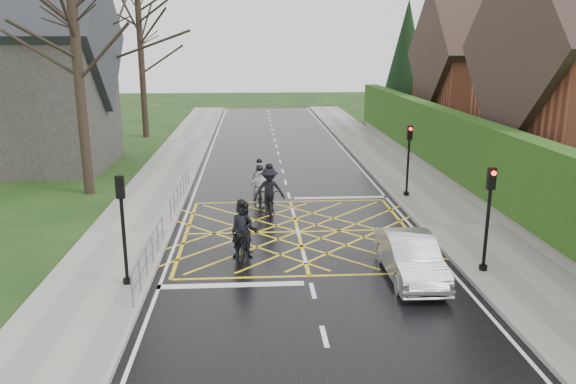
{
  "coord_description": "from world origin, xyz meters",
  "views": [
    {
      "loc": [
        -1.59,
        -19.11,
        6.56
      ],
      "look_at": [
        -0.31,
        0.74,
        1.3
      ],
      "focal_mm": 35.0,
      "sensor_mm": 36.0,
      "label": 1
    }
  ],
  "objects": [
    {
      "name": "cyclist_lead",
      "position": [
        -1.3,
        4.74,
        0.6
      ],
      "size": [
        0.81,
        1.82,
        1.74
      ],
      "rotation": [
        0.0,
        0.0,
        0.05
      ],
      "color": "gold",
      "rests_on": "ground"
    },
    {
      "name": "cyclist_rear",
      "position": [
        -1.96,
        -2.51,
        0.63
      ],
      "size": [
        0.74,
        2.02,
        1.95
      ],
      "rotation": [
        0.0,
        0.0,
        0.02
      ],
      "color": "black",
      "rests_on": "ground"
    },
    {
      "name": "traffic_light_ne",
      "position": [
        5.1,
        4.2,
        1.66
      ],
      "size": [
        0.24,
        0.31,
        3.21
      ],
      "rotation": [
        0.0,
        0.0,
        3.14
      ],
      "color": "black",
      "rests_on": "ground"
    },
    {
      "name": "tree_near",
      "position": [
        -9.0,
        6.0,
        7.91
      ],
      "size": [
        9.24,
        9.24,
        11.44
      ],
      "color": "black",
      "rests_on": "ground"
    },
    {
      "name": "hedge",
      "position": [
        7.75,
        6.0,
        2.1
      ],
      "size": [
        0.9,
        38.0,
        2.8
      ],
      "primitive_type": "cube",
      "color": "#1D3B10",
      "rests_on": "stone_wall"
    },
    {
      "name": "stone_wall",
      "position": [
        7.75,
        6.0,
        0.35
      ],
      "size": [
        0.5,
        38.0,
        0.7
      ],
      "primitive_type": "cube",
      "color": "slate",
      "rests_on": "ground"
    },
    {
      "name": "car",
      "position": [
        2.89,
        -4.3,
        0.64
      ],
      "size": [
        1.39,
        3.87,
        1.27
      ],
      "primitive_type": "imported",
      "rotation": [
        0.0,
        0.0,
        -0.01
      ],
      "color": "#BBBDC3",
      "rests_on": "ground"
    },
    {
      "name": "ground",
      "position": [
        0.0,
        0.0,
        0.0
      ],
      "size": [
        120.0,
        120.0,
        0.0
      ],
      "primitive_type": "plane",
      "color": "black",
      "rests_on": "ground"
    },
    {
      "name": "railing_north",
      "position": [
        -4.65,
        4.0,
        0.79
      ],
      "size": [
        0.05,
        6.04,
        1.03
      ],
      "color": "slate",
      "rests_on": "ground"
    },
    {
      "name": "traffic_light_sw",
      "position": [
        -5.1,
        -4.5,
        1.66
      ],
      "size": [
        0.24,
        0.31,
        3.21
      ],
      "color": "black",
      "rests_on": "ground"
    },
    {
      "name": "cyclist_back",
      "position": [
        -1.87,
        -2.45,
        0.7
      ],
      "size": [
        0.9,
        1.9,
        1.85
      ],
      "rotation": [
        0.0,
        0.0,
        -0.12
      ],
      "color": "black",
      "rests_on": "ground"
    },
    {
      "name": "cyclist_front",
      "position": [
        -1.32,
        3.34,
        0.63
      ],
      "size": [
        0.92,
        1.71,
        1.71
      ],
      "rotation": [
        0.0,
        0.0,
        -0.01
      ],
      "color": "black",
      "rests_on": "ground"
    },
    {
      "name": "cyclist_mid",
      "position": [
        -0.95,
        2.27,
        0.75
      ],
      "size": [
        1.25,
        2.14,
        2.06
      ],
      "rotation": [
        0.0,
        0.0,
        0.04
      ],
      "color": "black",
      "rests_on": "ground"
    },
    {
      "name": "tree_far",
      "position": [
        -9.3,
        22.0,
        7.19
      ],
      "size": [
        8.4,
        8.4,
        10.4
      ],
      "color": "black",
      "rests_on": "ground"
    },
    {
      "name": "house_far",
      "position": [
        14.75,
        18.0,
        4.36
      ],
      "size": [
        9.8,
        8.8,
        10.3
      ],
      "color": "brown",
      "rests_on": "ground"
    },
    {
      "name": "conifer",
      "position": [
        10.75,
        26.0,
        4.99
      ],
      "size": [
        4.6,
        4.6,
        10.0
      ],
      "color": "black",
      "rests_on": "ground"
    },
    {
      "name": "road",
      "position": [
        0.0,
        0.0,
        0.01
      ],
      "size": [
        9.0,
        80.0,
        0.01
      ],
      "primitive_type": "cube",
      "color": "black",
      "rests_on": "ground"
    },
    {
      "name": "traffic_light_se",
      "position": [
        5.1,
        -4.2,
        1.66
      ],
      "size": [
        0.24,
        0.31,
        3.21
      ],
      "rotation": [
        0.0,
        0.0,
        3.14
      ],
      "color": "black",
      "rests_on": "ground"
    },
    {
      "name": "tree_mid",
      "position": [
        -10.0,
        14.0,
        8.63
      ],
      "size": [
        10.08,
        10.08,
        12.48
      ],
      "color": "black",
      "rests_on": "ground"
    },
    {
      "name": "railing_south",
      "position": [
        -4.65,
        -3.5,
        0.78
      ],
      "size": [
        0.05,
        5.04,
        1.03
      ],
      "color": "slate",
      "rests_on": "ground"
    },
    {
      "name": "sidewalk_left",
      "position": [
        -6.0,
        0.0,
        0.07
      ],
      "size": [
        3.0,
        80.0,
        0.15
      ],
      "primitive_type": "cube",
      "color": "gray",
      "rests_on": "ground"
    },
    {
      "name": "church",
      "position": [
        -13.54,
        12.0,
        4.93
      ],
      "size": [
        8.8,
        7.8,
        11.0
      ],
      "color": "#2D2B28",
      "rests_on": "ground"
    },
    {
      "name": "sidewalk_right",
      "position": [
        6.0,
        0.0,
        0.07
      ],
      "size": [
        3.0,
        80.0,
        0.15
      ],
      "primitive_type": "cube",
      "color": "gray",
      "rests_on": "ground"
    }
  ]
}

